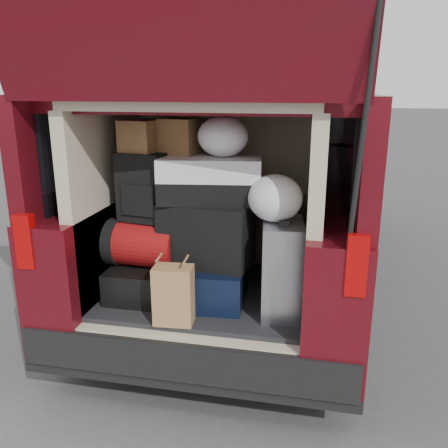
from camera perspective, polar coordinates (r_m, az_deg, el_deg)
The scene contains 15 objects.
ground at distance 3.15m, azimuth -3.01°, elevation -19.08°, with size 80.00×80.00×0.00m, color #3A3A3C.
minivan at distance 4.48m, azimuth 2.84°, elevation 4.55°, with size 1.90×5.35×2.77m.
load_floor at distance 3.23m, azimuth -1.82°, elevation -12.34°, with size 1.24×1.05×0.55m, color black.
black_hardshell at distance 3.06m, azimuth -9.61°, elevation -6.47°, with size 0.36×0.50×0.20m, color black.
navy_hardshell at distance 2.96m, azimuth -1.73°, elevation -6.74°, with size 0.44×0.53×0.23m, color black.
silver_roller at distance 2.74m, azimuth 6.98°, elevation -5.27°, with size 0.23×0.36×0.54m, color white.
kraft_bag at distance 2.65m, azimuth -6.09°, elevation -8.50°, with size 0.21×0.14×0.33m, color #A9754C.
red_duffel at distance 2.96m, azimuth -9.65°, elevation -2.32°, with size 0.43×0.28×0.28m, color maroon.
black_soft_case at distance 2.84m, azimuth -2.10°, elevation -1.12°, with size 0.53×0.32×0.38m, color black.
backpack at distance 2.90m, azimuth -9.68°, elevation 4.40°, with size 0.29×0.18×0.41m, color black.
twotone_duffel at distance 2.79m, azimuth -1.67°, elevation 5.37°, with size 0.59×0.31×0.27m, color white.
grocery_sack_lower at distance 2.89m, azimuth -10.21°, elevation 10.36°, with size 0.20×0.17×0.19m, color brown.
grocery_sack_upper at distance 2.88m, azimuth -5.41°, elevation 10.45°, with size 0.21×0.17×0.21m, color brown.
plastic_bag_center at distance 2.76m, azimuth -0.13°, elevation 10.48°, with size 0.29×0.27×0.23m, color silver.
plastic_bag_right at distance 2.63m, azimuth 6.18°, elevation 3.11°, with size 0.30×0.28×0.26m, color silver.
Camera 1 is at (0.67, -2.48, 1.83)m, focal length 38.00 mm.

